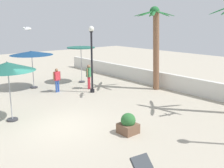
{
  "coord_description": "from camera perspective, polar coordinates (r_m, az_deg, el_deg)",
  "views": [
    {
      "loc": [
        9.51,
        -4.94,
        4.4
      ],
      "look_at": [
        0.0,
        3.13,
        1.4
      ],
      "focal_mm": 41.24,
      "sensor_mm": 36.0,
      "label": 1
    }
  ],
  "objects": [
    {
      "name": "lamp_post_1",
      "position": [
        16.19,
        -4.53,
        6.69
      ],
      "size": [
        0.35,
        0.35,
        4.19
      ],
      "color": "black",
      "rests_on": "ground_plane"
    },
    {
      "name": "patio_umbrella_0",
      "position": [
        18.07,
        -17.4,
        6.5
      ],
      "size": [
        2.82,
        2.82,
        2.6
      ],
      "color": "#333338",
      "rests_on": "ground_plane"
    },
    {
      "name": "palm_tree_0",
      "position": [
        17.24,
        9.64,
        9.85
      ],
      "size": [
        2.63,
        2.64,
        5.41
      ],
      "color": "brown",
      "rests_on": "ground_plane"
    },
    {
      "name": "patio_umbrella_1",
      "position": [
        19.12,
        -6.89,
        7.45
      ],
      "size": [
        2.04,
        2.04,
        2.77
      ],
      "color": "#333338",
      "rests_on": "ground_plane"
    },
    {
      "name": "guest_2",
      "position": [
        16.83,
        -12.12,
        1.32
      ],
      "size": [
        0.28,
        0.56,
        1.55
      ],
      "color": "#3359B2",
      "rests_on": "ground_plane"
    },
    {
      "name": "planter",
      "position": [
        10.55,
        3.59,
        -8.87
      ],
      "size": [
        0.7,
        0.7,
        0.85
      ],
      "color": "brown",
      "rests_on": "ground_plane"
    },
    {
      "name": "patio_umbrella_2",
      "position": [
        12.18,
        -22.17,
        3.51
      ],
      "size": [
        2.41,
        2.41,
        2.76
      ],
      "color": "#333338",
      "rests_on": "ground_plane"
    },
    {
      "name": "guest_1",
      "position": [
        17.37,
        -5.16,
        2.18
      ],
      "size": [
        0.38,
        0.5,
        1.65
      ],
      "color": "#D8333F",
      "rests_on": "ground_plane"
    },
    {
      "name": "ground_plane",
      "position": [
        11.59,
        -12.03,
        -9.11
      ],
      "size": [
        56.0,
        56.0,
        0.0
      ],
      "primitive_type": "plane",
      "color": "#B2A893"
    },
    {
      "name": "boundary_wall",
      "position": [
        17.27,
        14.86,
        0.08
      ],
      "size": [
        25.2,
        0.3,
        1.04
      ],
      "primitive_type": "cube",
      "color": "silver",
      "rests_on": "ground_plane"
    },
    {
      "name": "seagull_1",
      "position": [
        12.55,
        -18.25,
        11.61
      ],
      "size": [
        0.96,
        0.62,
        0.14
      ],
      "color": "white"
    }
  ]
}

